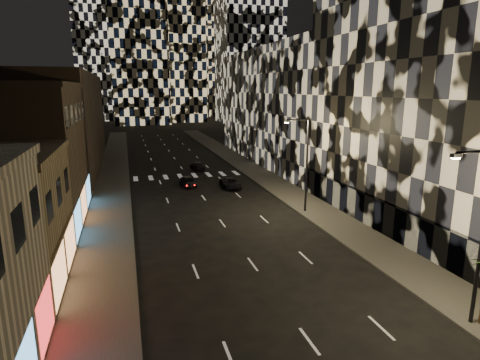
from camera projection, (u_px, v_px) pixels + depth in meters
sidewalk_left at (112, 180)px, 53.18m from camera, size 4.00×120.00×0.15m
sidewalk_right at (255, 171)px, 58.53m from camera, size 4.00×120.00×0.15m
curb_left at (129, 179)px, 53.74m from camera, size 0.20×120.00×0.15m
curb_right at (242, 172)px, 57.97m from camera, size 0.20×120.00×0.15m
retail_brown at (18, 158)px, 34.52m from camera, size 10.00×15.00×12.00m
retail_filler_left at (61, 122)px, 59.14m from camera, size 10.00×40.00×14.00m
midrise_right at (457, 99)px, 34.86m from camera, size 16.00×25.00×22.00m
midrise_base at (371, 210)px, 34.92m from camera, size 0.60×25.00×3.00m
midrise_filler_right at (301, 106)px, 65.77m from camera, size 16.00×40.00×18.00m
streetlight_near at (480, 227)px, 19.42m from camera, size 2.55×0.25×9.00m
streetlight_far at (305, 159)px, 38.16m from camera, size 2.55×0.25×9.00m
car_dark_midlane at (188, 181)px, 49.62m from camera, size 1.97×3.87×1.26m
car_dark_oncoming at (197, 166)px, 60.13m from camera, size 1.88×4.12×1.17m
car_dark_rightlane at (230, 183)px, 48.86m from camera, size 2.04×4.31×1.19m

